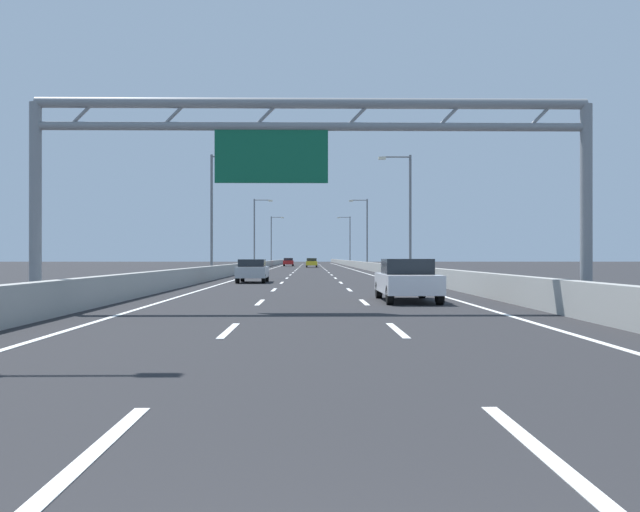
% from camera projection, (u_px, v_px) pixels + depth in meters
% --- Properties ---
extents(ground_plane, '(260.00, 260.00, 0.00)m').
position_uv_depth(ground_plane, '(311.00, 268.00, 102.08)').
color(ground_plane, '#262628').
extents(lane_dash_left_0, '(0.16, 3.00, 0.01)m').
position_uv_depth(lane_dash_left_0, '(97.00, 449.00, 5.56)').
color(lane_dash_left_0, white).
rests_on(lane_dash_left_0, ground_plane).
extents(lane_dash_left_1, '(0.16, 3.00, 0.01)m').
position_uv_depth(lane_dash_left_1, '(229.00, 330.00, 14.56)').
color(lane_dash_left_1, white).
rests_on(lane_dash_left_1, ground_plane).
extents(lane_dash_left_2, '(0.16, 3.00, 0.01)m').
position_uv_depth(lane_dash_left_2, '(260.00, 302.00, 23.56)').
color(lane_dash_left_2, white).
rests_on(lane_dash_left_2, ground_plane).
extents(lane_dash_left_3, '(0.16, 3.00, 0.01)m').
position_uv_depth(lane_dash_left_3, '(274.00, 290.00, 32.56)').
color(lane_dash_left_3, white).
rests_on(lane_dash_left_3, ground_plane).
extents(lane_dash_left_4, '(0.16, 3.00, 0.01)m').
position_uv_depth(lane_dash_left_4, '(282.00, 283.00, 41.56)').
color(lane_dash_left_4, white).
rests_on(lane_dash_left_4, ground_plane).
extents(lane_dash_left_5, '(0.16, 3.00, 0.01)m').
position_uv_depth(lane_dash_left_5, '(287.00, 278.00, 50.56)').
color(lane_dash_left_5, white).
rests_on(lane_dash_left_5, ground_plane).
extents(lane_dash_left_6, '(0.16, 3.00, 0.01)m').
position_uv_depth(lane_dash_left_6, '(290.00, 275.00, 59.56)').
color(lane_dash_left_6, white).
rests_on(lane_dash_left_6, ground_plane).
extents(lane_dash_left_7, '(0.16, 3.00, 0.01)m').
position_uv_depth(lane_dash_left_7, '(293.00, 273.00, 68.56)').
color(lane_dash_left_7, white).
rests_on(lane_dash_left_7, ground_plane).
extents(lane_dash_left_8, '(0.16, 3.00, 0.01)m').
position_uv_depth(lane_dash_left_8, '(295.00, 271.00, 77.55)').
color(lane_dash_left_8, white).
rests_on(lane_dash_left_8, ground_plane).
extents(lane_dash_left_9, '(0.16, 3.00, 0.01)m').
position_uv_depth(lane_dash_left_9, '(297.00, 269.00, 86.55)').
color(lane_dash_left_9, white).
rests_on(lane_dash_left_9, ground_plane).
extents(lane_dash_left_10, '(0.16, 3.00, 0.01)m').
position_uv_depth(lane_dash_left_10, '(298.00, 268.00, 95.55)').
color(lane_dash_left_10, white).
rests_on(lane_dash_left_10, ground_plane).
extents(lane_dash_left_11, '(0.16, 3.00, 0.01)m').
position_uv_depth(lane_dash_left_11, '(299.00, 267.00, 104.55)').
color(lane_dash_left_11, white).
rests_on(lane_dash_left_11, ground_plane).
extents(lane_dash_left_12, '(0.16, 3.00, 0.01)m').
position_uv_depth(lane_dash_left_12, '(300.00, 266.00, 113.55)').
color(lane_dash_left_12, white).
rests_on(lane_dash_left_12, ground_plane).
extents(lane_dash_left_13, '(0.16, 3.00, 0.01)m').
position_uv_depth(lane_dash_left_13, '(301.00, 266.00, 122.55)').
color(lane_dash_left_13, white).
rests_on(lane_dash_left_13, ground_plane).
extents(lane_dash_left_14, '(0.16, 3.00, 0.01)m').
position_uv_depth(lane_dash_left_14, '(301.00, 265.00, 131.55)').
color(lane_dash_left_14, white).
rests_on(lane_dash_left_14, ground_plane).
extents(lane_dash_left_15, '(0.16, 3.00, 0.01)m').
position_uv_depth(lane_dash_left_15, '(302.00, 265.00, 140.55)').
color(lane_dash_left_15, white).
rests_on(lane_dash_left_15, ground_plane).
extents(lane_dash_left_16, '(0.16, 3.00, 0.01)m').
position_uv_depth(lane_dash_left_16, '(302.00, 264.00, 149.55)').
color(lane_dash_left_16, white).
rests_on(lane_dash_left_16, ground_plane).
extents(lane_dash_left_17, '(0.16, 3.00, 0.01)m').
position_uv_depth(lane_dash_left_17, '(303.00, 264.00, 158.55)').
color(lane_dash_left_17, white).
rests_on(lane_dash_left_17, ground_plane).
extents(lane_dash_right_0, '(0.16, 3.00, 0.01)m').
position_uv_depth(lane_dash_right_0, '(537.00, 447.00, 5.61)').
color(lane_dash_right_0, white).
rests_on(lane_dash_right_0, ground_plane).
extents(lane_dash_right_1, '(0.16, 3.00, 0.01)m').
position_uv_depth(lane_dash_right_1, '(397.00, 330.00, 14.61)').
color(lane_dash_right_1, white).
rests_on(lane_dash_right_1, ground_plane).
extents(lane_dash_right_2, '(0.16, 3.00, 0.01)m').
position_uv_depth(lane_dash_right_2, '(364.00, 302.00, 23.61)').
color(lane_dash_right_2, white).
rests_on(lane_dash_right_2, ground_plane).
extents(lane_dash_right_3, '(0.16, 3.00, 0.01)m').
position_uv_depth(lane_dash_right_3, '(349.00, 290.00, 32.61)').
color(lane_dash_right_3, white).
rests_on(lane_dash_right_3, ground_plane).
extents(lane_dash_right_4, '(0.16, 3.00, 0.01)m').
position_uv_depth(lane_dash_right_4, '(341.00, 283.00, 41.61)').
color(lane_dash_right_4, white).
rests_on(lane_dash_right_4, ground_plane).
extents(lane_dash_right_5, '(0.16, 3.00, 0.01)m').
position_uv_depth(lane_dash_right_5, '(335.00, 278.00, 50.61)').
color(lane_dash_right_5, white).
rests_on(lane_dash_right_5, ground_plane).
extents(lane_dash_right_6, '(0.16, 3.00, 0.01)m').
position_uv_depth(lane_dash_right_6, '(332.00, 275.00, 59.61)').
color(lane_dash_right_6, white).
rests_on(lane_dash_right_6, ground_plane).
extents(lane_dash_right_7, '(0.16, 3.00, 0.01)m').
position_uv_depth(lane_dash_right_7, '(329.00, 273.00, 68.61)').
color(lane_dash_right_7, white).
rests_on(lane_dash_right_7, ground_plane).
extents(lane_dash_right_8, '(0.16, 3.00, 0.01)m').
position_uv_depth(lane_dash_right_8, '(327.00, 271.00, 77.61)').
color(lane_dash_right_8, white).
rests_on(lane_dash_right_8, ground_plane).
extents(lane_dash_right_9, '(0.16, 3.00, 0.01)m').
position_uv_depth(lane_dash_right_9, '(325.00, 269.00, 86.60)').
color(lane_dash_right_9, white).
rests_on(lane_dash_right_9, ground_plane).
extents(lane_dash_right_10, '(0.16, 3.00, 0.01)m').
position_uv_depth(lane_dash_right_10, '(324.00, 268.00, 95.60)').
color(lane_dash_right_10, white).
rests_on(lane_dash_right_10, ground_plane).
extents(lane_dash_right_11, '(0.16, 3.00, 0.01)m').
position_uv_depth(lane_dash_right_11, '(322.00, 267.00, 104.60)').
color(lane_dash_right_11, white).
rests_on(lane_dash_right_11, ground_plane).
extents(lane_dash_right_12, '(0.16, 3.00, 0.01)m').
position_uv_depth(lane_dash_right_12, '(322.00, 266.00, 113.60)').
color(lane_dash_right_12, white).
rests_on(lane_dash_right_12, ground_plane).
extents(lane_dash_right_13, '(0.16, 3.00, 0.01)m').
position_uv_depth(lane_dash_right_13, '(321.00, 266.00, 122.60)').
color(lane_dash_right_13, white).
rests_on(lane_dash_right_13, ground_plane).
extents(lane_dash_right_14, '(0.16, 3.00, 0.01)m').
position_uv_depth(lane_dash_right_14, '(320.00, 265.00, 131.60)').
color(lane_dash_right_14, white).
rests_on(lane_dash_right_14, ground_plane).
extents(lane_dash_right_15, '(0.16, 3.00, 0.01)m').
position_uv_depth(lane_dash_right_15, '(319.00, 265.00, 140.60)').
color(lane_dash_right_15, white).
rests_on(lane_dash_right_15, ground_plane).
extents(lane_dash_right_16, '(0.16, 3.00, 0.01)m').
position_uv_depth(lane_dash_right_16, '(319.00, 264.00, 149.60)').
color(lane_dash_right_16, white).
rests_on(lane_dash_right_16, ground_plane).
extents(lane_dash_right_17, '(0.16, 3.00, 0.01)m').
position_uv_depth(lane_dash_right_17, '(318.00, 264.00, 158.60)').
color(lane_dash_right_17, white).
rests_on(lane_dash_right_17, ground_plane).
extents(edge_line_left, '(0.16, 176.00, 0.01)m').
position_uv_depth(edge_line_left, '(271.00, 269.00, 90.00)').
color(edge_line_left, white).
rests_on(edge_line_left, ground_plane).
extents(edge_line_right, '(0.16, 176.00, 0.01)m').
position_uv_depth(edge_line_right, '(351.00, 269.00, 90.15)').
color(edge_line_right, white).
rests_on(edge_line_right, ground_plane).
extents(barrier_left, '(0.45, 220.00, 0.95)m').
position_uv_depth(barrier_left, '(269.00, 264.00, 111.98)').
color(barrier_left, '#9E9E99').
rests_on(barrier_left, ground_plane).
extents(barrier_right, '(0.45, 220.00, 0.95)m').
position_uv_depth(barrier_right, '(353.00, 264.00, 112.18)').
color(barrier_right, '#9E9E99').
rests_on(barrier_right, ground_plane).
extents(sign_gantry, '(16.93, 0.36, 6.36)m').
position_uv_depth(sign_gantry, '(307.00, 148.00, 20.52)').
color(sign_gantry, gray).
rests_on(sign_gantry, ground_plane).
extents(streetlamp_left_mid, '(2.58, 0.28, 9.50)m').
position_uv_depth(streetlamp_left_mid, '(215.00, 208.00, 52.79)').
color(streetlamp_left_mid, slate).
rests_on(streetlamp_left_mid, ground_plane).
extents(streetlamp_right_mid, '(2.58, 0.28, 9.50)m').
position_uv_depth(streetlamp_right_mid, '(407.00, 208.00, 53.00)').
color(streetlamp_right_mid, slate).
rests_on(streetlamp_right_mid, ground_plane).
extents(streetlamp_left_far, '(2.58, 0.28, 9.50)m').
position_uv_depth(streetlamp_left_far, '(256.00, 229.00, 93.02)').
color(streetlamp_left_far, slate).
rests_on(streetlamp_left_far, ground_plane).
extents(streetlamp_right_far, '(2.58, 0.28, 9.50)m').
position_uv_depth(streetlamp_right_far, '(365.00, 229.00, 93.23)').
color(streetlamp_right_far, slate).
rests_on(streetlamp_right_far, ground_plane).
extents(streetlamp_left_distant, '(2.58, 0.28, 9.50)m').
position_uv_depth(streetlamp_left_distant, '(272.00, 237.00, 133.24)').
color(streetlamp_left_distant, slate).
rests_on(streetlamp_left_distant, ground_plane).
extents(streetlamp_right_distant, '(2.58, 0.28, 9.50)m').
position_uv_depth(streetlamp_right_distant, '(349.00, 237.00, 133.46)').
color(streetlamp_right_distant, slate).
rests_on(streetlamp_right_distant, ground_plane).
extents(red_car, '(1.74, 4.37, 1.40)m').
position_uv_depth(red_car, '(288.00, 262.00, 118.03)').
color(red_car, red).
rests_on(red_car, ground_plane).
extents(yellow_car, '(1.70, 4.31, 1.40)m').
position_uv_depth(yellow_car, '(312.00, 263.00, 104.23)').
color(yellow_car, yellow).
rests_on(yellow_car, ground_plane).
extents(silver_car, '(1.78, 4.20, 1.43)m').
position_uv_depth(silver_car, '(253.00, 271.00, 42.02)').
color(silver_car, '#A8ADB2').
rests_on(silver_car, ground_plane).
extents(white_car, '(1.87, 4.69, 1.51)m').
position_uv_depth(white_car, '(407.00, 280.00, 24.25)').
color(white_car, silver).
rests_on(white_car, ground_plane).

